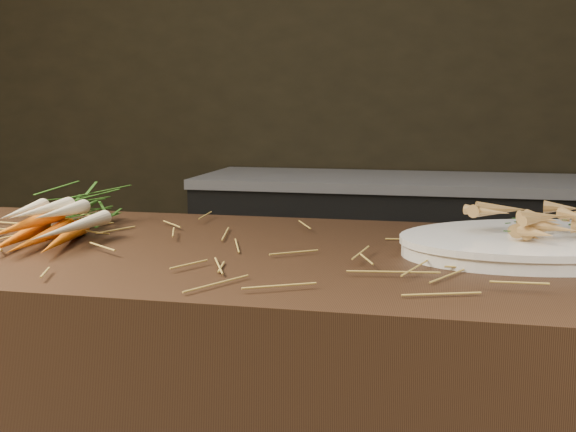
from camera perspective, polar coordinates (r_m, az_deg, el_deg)
name	(u,v)px	position (r m, az deg, el deg)	size (l,w,h in m)	color
back_counter	(411,274)	(3.16, 9.72, -4.56)	(1.82, 0.62, 0.84)	black
straw_bedding	(187,241)	(1.29, -7.99, -1.94)	(1.40, 0.60, 0.02)	olive
root_veg_bunch	(68,212)	(1.45, -16.96, 0.27)	(0.21, 0.47, 0.09)	#D86007
serving_platter	(547,246)	(1.29, 19.75, -2.24)	(0.50, 0.33, 0.03)	white
roasted_veg_heap	(548,222)	(1.28, 19.85, -0.45)	(0.24, 0.18, 0.06)	#A2753A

